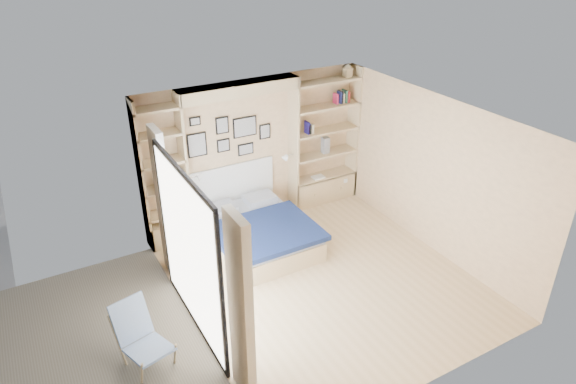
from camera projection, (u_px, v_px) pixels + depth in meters
ground at (322, 278)px, 7.64m from camera, size 4.50×4.50×0.00m
room_shell at (252, 180)px, 8.15m from camera, size 4.50×4.50×4.50m
bed at (257, 232)px, 8.30m from camera, size 1.58×1.95×1.07m
photo_gallery at (228, 136)px, 8.41m from camera, size 1.48×0.02×0.82m
reading_lamps at (244, 166)px, 8.54m from camera, size 1.92×0.12×0.15m
shelf_decor at (314, 117)px, 8.93m from camera, size 3.61×0.23×2.03m
deck at (67, 370)px, 6.07m from camera, size 3.20×4.00×0.05m
deck_chair at (140, 335)px, 6.07m from camera, size 0.63×0.86×0.78m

